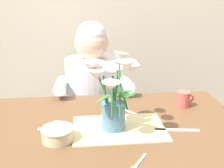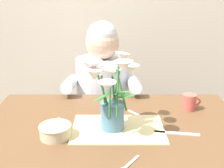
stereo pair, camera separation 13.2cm
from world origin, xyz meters
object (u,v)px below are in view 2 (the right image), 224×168
(ceramic_bowl, at_px, (54,131))
(coffee_cup, at_px, (188,102))
(seated_person, at_px, (102,108))
(dinner_knife, at_px, (176,133))
(flower_vase, at_px, (110,92))

(ceramic_bowl, height_order, coffee_cup, coffee_cup)
(seated_person, relative_size, coffee_cup, 12.20)
(dinner_knife, xyz_separation_m, coffee_cup, (0.12, 0.26, 0.04))
(ceramic_bowl, xyz_separation_m, dinner_knife, (0.51, 0.03, -0.03))
(ceramic_bowl, relative_size, dinner_knife, 0.72)
(seated_person, xyz_separation_m, flower_vase, (0.06, -0.65, 0.35))
(seated_person, height_order, ceramic_bowl, seated_person)
(flower_vase, bearing_deg, dinner_knife, -8.84)
(ceramic_bowl, bearing_deg, seated_person, 76.58)
(seated_person, height_order, dinner_knife, seated_person)
(seated_person, relative_size, dinner_knife, 5.97)
(seated_person, bearing_deg, dinner_knife, -66.17)
(seated_person, relative_size, flower_vase, 3.46)
(seated_person, distance_m, ceramic_bowl, 0.77)
(flower_vase, xyz_separation_m, coffee_cup, (0.39, 0.22, -0.13))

